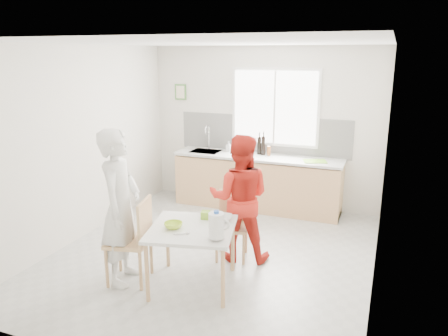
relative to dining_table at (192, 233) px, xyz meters
The scene contains 21 objects.
ground 1.02m from the dining_table, 95.77° to the left, with size 4.50×4.50×0.00m, color #B7B7B2.
room_shell 1.28m from the dining_table, 95.77° to the left, with size 4.50×4.50×4.50m.
window 3.20m from the dining_table, 87.72° to the left, with size 1.50×0.06×1.30m.
backsplash 3.09m from the dining_table, 91.51° to the left, with size 3.00×0.02×0.65m, color white.
picture_frame 3.66m from the dining_table, 118.33° to the left, with size 0.22×0.03×0.28m.
kitchen_counter 2.75m from the dining_table, 91.75° to the left, with size 2.84×0.64×1.37m.
dining_table is the anchor object (origin of this frame).
chair_left 0.68m from the dining_table, 167.10° to the right, with size 0.55×0.55×1.00m.
chair_far 0.90m from the dining_table, 79.67° to the left, with size 0.48×0.48×0.87m.
person_white 0.86m from the dining_table, 167.10° to the right, with size 0.66×0.43×1.80m, color white.
person_red 0.90m from the dining_table, 72.64° to the left, with size 0.79×0.62×1.63m, color red.
bowl_green 0.23m from the dining_table, 153.07° to the right, with size 0.20×0.20×0.06m, color #B1D932.
bowl_white 0.40m from the dining_table, 52.70° to the left, with size 0.23×0.23×0.06m, color silver.
milk_jug 0.49m from the dining_table, 28.01° to the right, with size 0.23×0.17×0.29m.
green_box 0.32m from the dining_table, 83.24° to the left, with size 0.10×0.10×0.09m, color #85BD2B.
spoon 0.25m from the dining_table, 97.09° to the right, with size 0.01×0.01×0.16m, color #A5A5AA.
cutting_board 2.83m from the dining_table, 71.65° to the left, with size 0.35×0.25×0.01m, color #79C32D.
wine_bottle_a 2.87m from the dining_table, 90.22° to the left, with size 0.07×0.07×0.32m, color black.
wine_bottle_b 2.89m from the dining_table, 91.80° to the left, with size 0.07×0.07×0.30m, color black.
jar_amber 2.84m from the dining_table, 88.12° to the left, with size 0.06×0.06×0.16m, color #944E20.
soap_bottle 2.96m from the dining_table, 102.61° to the left, with size 0.08×0.08×0.18m, color #999999.
Camera 1 is at (2.04, -4.87, 2.58)m, focal length 35.00 mm.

